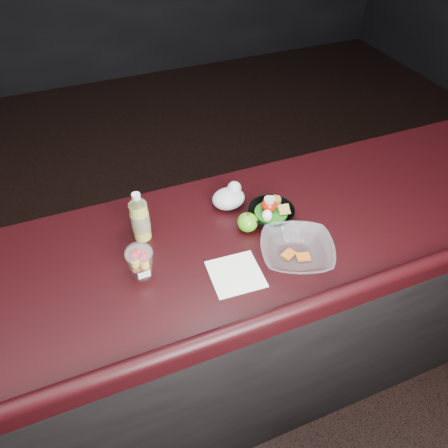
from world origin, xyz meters
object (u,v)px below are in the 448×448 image
Objects in this scene: takeout_bowl at (297,251)px; fruit_cup at (140,261)px; green_apple at (248,222)px; snack_bowl at (271,214)px; lemonade_bottle at (140,220)px.

fruit_cup is at bearing 166.26° from takeout_bowl.
snack_bowl reaches higher than green_apple.
lemonade_bottle is 0.45m from snack_bowl.
lemonade_bottle is 1.55× the size of fruit_cup.
takeout_bowl is at bearing -13.74° from fruit_cup.
snack_bowl is at bearing 7.09° from green_apple.
snack_bowl is 0.19m from takeout_bowl.
lemonade_bottle is at bearing 147.23° from takeout_bowl.
green_apple is (0.39, 0.06, -0.03)m from fruit_cup.
takeout_bowl is (-0.00, -0.19, -0.00)m from snack_bowl.
green_apple is (0.35, -0.10, -0.05)m from lemonade_bottle.
green_apple is 0.24× the size of takeout_bowl.
lemonade_bottle is 2.50× the size of green_apple.
fruit_cup is 0.40× the size of takeout_bowl.
fruit_cup is 1.62× the size of green_apple.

